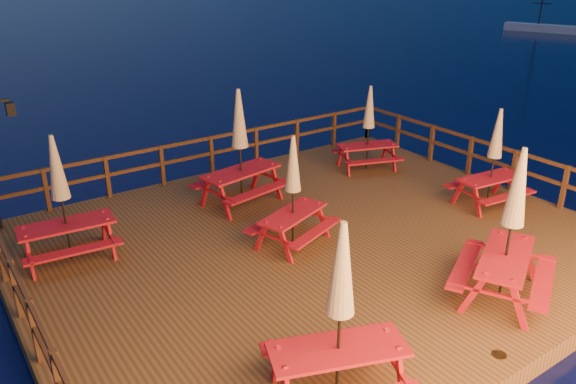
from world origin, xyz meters
name	(u,v)px	position (x,y,z in m)	size (l,w,h in m)	color
ground	(317,256)	(0.00, 0.00, 0.00)	(500.00, 500.00, 0.00)	black
deck	(317,248)	(0.00, 0.00, 0.20)	(12.00, 10.00, 0.40)	#463116
deck_piles	(317,268)	(0.00, 0.00, -0.30)	(11.44, 9.44, 1.40)	#331B10
railing	(272,182)	(0.00, 1.78, 1.16)	(11.80, 9.75, 1.10)	#331B10
sailboat	(542,28)	(38.93, 19.42, 0.30)	(3.01, 6.11, 9.07)	silver
picnic_table_0	(512,223)	(1.38, -3.60, 1.87)	(2.50, 2.36, 2.83)	#9C110E
picnic_table_1	(61,197)	(-4.59, 2.23, 1.76)	(1.96, 1.67, 2.62)	#9C110E
picnic_table_2	(494,156)	(4.58, -0.91, 1.66)	(1.84, 1.58, 2.42)	#9C110E
picnic_table_3	(240,146)	(-0.34, 2.64, 1.88)	(2.25, 1.97, 2.86)	#9C110E
picnic_table_4	(368,127)	(3.83, 2.67, 1.65)	(2.04, 1.86, 2.40)	#9C110E
picnic_table_5	(340,311)	(-2.61, -3.83, 1.81)	(2.32, 2.12, 2.71)	#9C110E
picnic_table_6	(293,190)	(-0.52, 0.19, 1.65)	(2.04, 1.86, 2.40)	#9C110E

